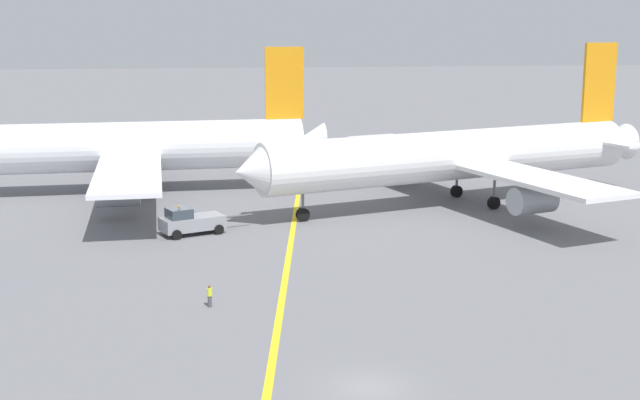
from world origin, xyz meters
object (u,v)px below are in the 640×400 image
at_px(airliner_at_gate_left, 116,148).
at_px(airliner_being_pushed, 455,156).
at_px(pushback_tug, 190,221).
at_px(ground_crew_marshaller_foreground, 210,296).

xyz_separation_m(airliner_at_gate_left, airliner_being_pushed, (35.74, -11.01, 0.09)).
relative_size(airliner_being_pushed, pushback_tug, 5.36).
bearing_deg(airliner_being_pushed, ground_crew_marshaller_foreground, -130.13).
bearing_deg(airliner_at_gate_left, pushback_tug, -67.52).
xyz_separation_m(airliner_being_pushed, ground_crew_marshaller_foreground, (-25.63, -30.41, -4.41)).
bearing_deg(pushback_tug, airliner_at_gate_left, 112.48).
distance_m(airliner_at_gate_left, airliner_being_pushed, 37.39).
xyz_separation_m(airliner_at_gate_left, ground_crew_marshaller_foreground, (10.10, -41.42, -4.32)).
xyz_separation_m(airliner_being_pushed, pushback_tug, (-27.29, -9.41, -4.02)).
bearing_deg(ground_crew_marshaller_foreground, pushback_tug, 94.51).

